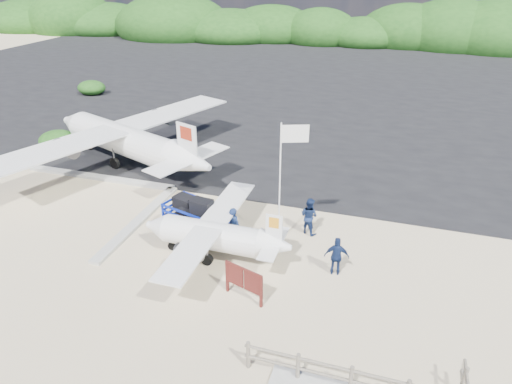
% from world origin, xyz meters
% --- Properties ---
extents(ground, '(160.00, 160.00, 0.00)m').
position_xyz_m(ground, '(0.00, 0.00, 0.00)').
color(ground, beige).
extents(asphalt_apron, '(90.00, 50.00, 0.04)m').
position_xyz_m(asphalt_apron, '(0.00, 30.00, 0.00)').
color(asphalt_apron, '#B2B2B2').
rests_on(asphalt_apron, ground).
extents(lagoon, '(9.00, 7.00, 0.40)m').
position_xyz_m(lagoon, '(-9.00, 1.50, 0.00)').
color(lagoon, '#B2B2B2').
rests_on(lagoon, ground).
extents(vegetation_band, '(124.00, 8.00, 4.40)m').
position_xyz_m(vegetation_band, '(0.00, 55.00, 0.00)').
color(vegetation_band, '#B2B2B2').
rests_on(vegetation_band, ground).
extents(baggage_cart, '(3.47, 2.57, 1.55)m').
position_xyz_m(baggage_cart, '(-1.55, 1.61, 0.00)').
color(baggage_cart, '#0C27BB').
rests_on(baggage_cart, ground).
extents(flagpole, '(1.17, 0.79, 5.39)m').
position_xyz_m(flagpole, '(2.12, 1.80, 0.00)').
color(flagpole, white).
rests_on(flagpole, ground).
extents(signboard, '(1.66, 0.67, 1.39)m').
position_xyz_m(signboard, '(1.88, -2.12, 0.00)').
color(signboard, '#591E19').
rests_on(signboard, ground).
extents(crew_a, '(0.74, 0.58, 1.80)m').
position_xyz_m(crew_a, '(0.37, 1.03, 0.90)').
color(crew_a, '#14234C').
rests_on(crew_a, ground).
extents(crew_b, '(1.03, 0.93, 1.72)m').
position_xyz_m(crew_b, '(3.20, 2.95, 0.86)').
color(crew_b, '#14234C').
rests_on(crew_b, ground).
extents(crew_c, '(0.99, 0.51, 1.62)m').
position_xyz_m(crew_c, '(4.80, 0.34, 0.81)').
color(crew_c, '#14234C').
rests_on(crew_c, ground).
extents(aircraft_large, '(19.87, 19.87, 4.62)m').
position_xyz_m(aircraft_large, '(15.18, 27.04, 0.00)').
color(aircraft_large, '#B2B2B2').
rests_on(aircraft_large, ground).
extents(aircraft_small, '(6.50, 6.50, 2.33)m').
position_xyz_m(aircraft_small, '(-10.72, 29.95, 0.00)').
color(aircraft_small, '#B2B2B2').
rests_on(aircraft_small, ground).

